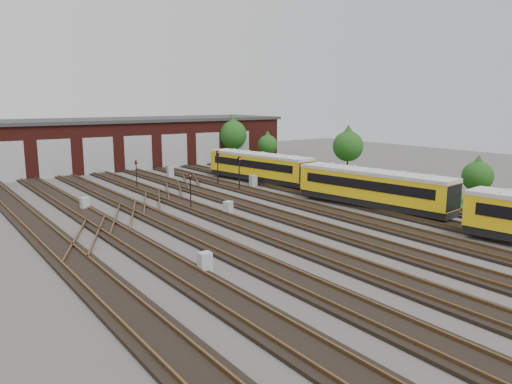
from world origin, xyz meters
TOP-DOWN VIEW (x-y plane):
  - ground at (0.00, 0.00)m, footprint 120.00×120.00m
  - track_network at (-0.17, 0.59)m, footprint 30.40×70.00m
  - maintenance_shed at (-0.01, 39.97)m, footprint 51.00×12.50m
  - grass_verge at (19.00, 10.00)m, footprint 8.00×55.00m
  - metro_train at (10.00, 1.82)m, footprint 4.32×45.88m
  - signal_mast_0 at (-2.35, 10.09)m, footprint 0.28×0.27m
  - signal_mast_1 at (-2.28, 21.65)m, footprint 0.24×0.22m
  - signal_mast_2 at (5.34, 14.58)m, footprint 0.32×0.30m
  - signal_mast_3 at (5.32, 18.55)m, footprint 0.29×0.27m
  - relay_cabinet_0 at (-8.88, -3.72)m, footprint 0.66×0.56m
  - relay_cabinet_1 at (-9.46, 14.90)m, footprint 0.68×0.59m
  - relay_cabinet_2 at (-0.93, 6.67)m, footprint 0.80×0.74m
  - relay_cabinet_3 at (4.03, 27.13)m, footprint 0.67×0.56m
  - relay_cabinet_4 at (8.22, 16.32)m, footprint 0.69×0.57m
  - tree_0 at (17.04, 34.14)m, footprint 4.18×4.18m
  - tree_1 at (20.71, 30.65)m, footprint 2.75×2.75m
  - tree_2 at (21.99, 16.42)m, footprint 3.60×3.60m
  - tree_3 at (18.40, -2.21)m, footprint 2.59×2.59m
  - bush_0 at (17.69, 2.88)m, footprint 1.62×1.62m
  - bush_1 at (18.84, 26.64)m, footprint 1.25×1.25m
  - bush_2 at (21.17, 34.51)m, footprint 1.63×1.63m

SIDE VIEW (x-z plane):
  - ground at x=0.00m, z-range 0.00..0.00m
  - grass_verge at x=19.00m, z-range 0.00..0.05m
  - track_network at x=-0.17m, z-range -0.06..0.27m
  - relay_cabinet_1 at x=-9.46m, z-range 0.00..1.05m
  - relay_cabinet_0 at x=-8.88m, z-range 0.00..1.08m
  - relay_cabinet_2 at x=-0.93m, z-range 0.00..1.09m
  - relay_cabinet_3 at x=4.03m, z-range 0.00..1.11m
  - relay_cabinet_4 at x=8.22m, z-range 0.00..1.14m
  - bush_1 at x=18.84m, z-range 0.00..1.25m
  - bush_0 at x=17.69m, z-range 0.00..1.62m
  - bush_2 at x=21.17m, z-range 0.00..1.63m
  - metro_train at x=10.00m, z-range 0.36..3.19m
  - signal_mast_1 at x=-2.28m, z-range 0.40..3.33m
  - signal_mast_0 at x=-2.35m, z-range 0.42..3.36m
  - signal_mast_2 at x=5.34m, z-range 0.49..3.86m
  - signal_mast_3 at x=5.32m, z-range 0.51..4.20m
  - tree_3 at x=18.40m, z-range 0.61..4.89m
  - tree_1 at x=20.71m, z-range 0.65..5.21m
  - maintenance_shed at x=-0.01m, z-range 0.03..6.38m
  - tree_2 at x=21.99m, z-range 0.85..6.81m
  - tree_0 at x=17.04m, z-range 0.99..7.91m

